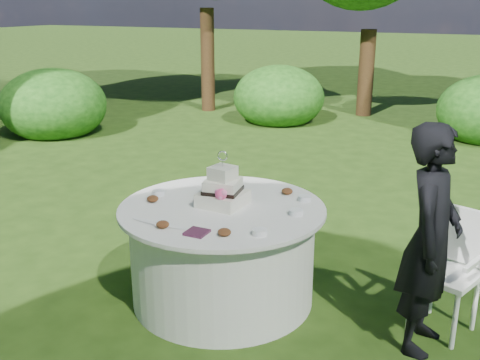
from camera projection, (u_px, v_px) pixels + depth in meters
name	position (u px, v px, depth m)	size (l,w,h in m)	color
ground	(223.00, 297.00, 4.45)	(80.00, 80.00, 0.00)	#223D10
napkins	(197.00, 232.00, 3.72)	(0.14, 0.14, 0.02)	#481F36
feather_plume	(161.00, 224.00, 3.87)	(0.48, 0.07, 0.01)	white
guest	(431.00, 240.00, 3.62)	(0.56, 0.37, 1.54)	black
table	(223.00, 253.00, 4.33)	(1.56, 1.56, 0.77)	white
cake	(223.00, 191.00, 4.21)	(0.34, 0.35, 0.43)	white
chair	(452.00, 261.00, 3.91)	(0.51, 0.51, 0.88)	white
votives	(243.00, 202.00, 4.24)	(1.24, 0.89, 0.04)	white
petal_cups	(208.00, 210.00, 4.07)	(0.96, 1.11, 0.05)	#562D16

